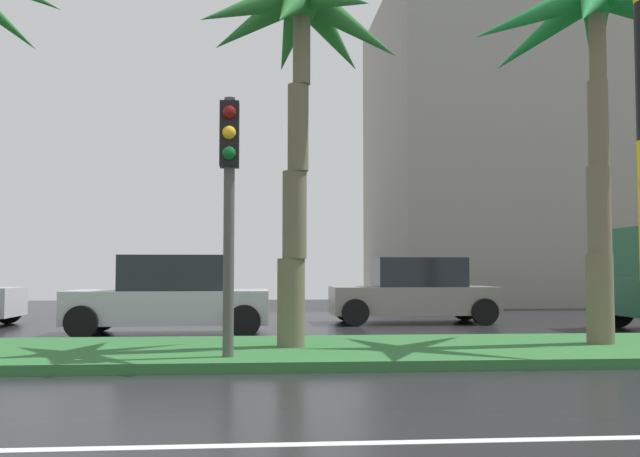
{
  "coord_description": "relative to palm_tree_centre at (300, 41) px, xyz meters",
  "views": [
    {
      "loc": [
        5.53,
        -3.92,
        1.41
      ],
      "look_at": [
        6.66,
        9.3,
        2.16
      ],
      "focal_mm": 40.65,
      "sensor_mm": 36.0,
      "label": 1
    }
  ],
  "objects": [
    {
      "name": "palm_tree_centre_right",
      "position": [
        5.26,
        0.28,
        0.24
      ],
      "size": [
        4.62,
        4.16,
        6.64
      ],
      "color": "#6D5F49",
      "rests_on": "median_strip"
    },
    {
      "name": "car_in_traffic_fourth",
      "position": [
        3.44,
        7.04,
        -4.38
      ],
      "size": [
        4.3,
        2.02,
        1.72
      ],
      "rotation": [
        0.0,
        0.0,
        3.14
      ],
      "color": "gray",
      "rests_on": "ground_plane"
    },
    {
      "name": "palm_tree_centre",
      "position": [
        0.0,
        0.0,
        0.0
      ],
      "size": [
        3.6,
        3.61,
        6.31
      ],
      "color": "#666046",
      "rests_on": "median_strip"
    },
    {
      "name": "building_far_right",
      "position": [
        13.78,
        19.09,
        1.35
      ],
      "size": [
        18.24,
        11.07,
        13.11
      ],
      "color": "gray",
      "rests_on": "ground_plane"
    },
    {
      "name": "traffic_signal_median_right",
      "position": [
        -1.1,
        -1.21,
        -2.44
      ],
      "size": [
        0.28,
        0.43,
        3.79
      ],
      "color": "#4C4C47",
      "rests_on": "median_strip"
    },
    {
      "name": "car_in_traffic_third",
      "position": [
        -2.56,
        4.23,
        -4.38
      ],
      "size": [
        4.3,
        2.02,
        1.72
      ],
      "rotation": [
        0.0,
        0.0,
        3.14
      ],
      "color": "silver",
      "rests_on": "ground_plane"
    }
  ]
}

